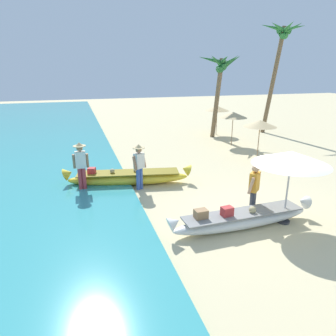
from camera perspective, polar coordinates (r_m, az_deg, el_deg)
The scene contains 12 objects.
ground_plane at distance 9.86m, azimuth 17.54°, elevation -8.64°, with size 80.00×80.00×0.00m, color beige.
boat_white_foreground at distance 8.98m, azimuth 13.49°, elevation -9.10°, with size 4.49×0.81×0.73m.
boat_yellow_midground at distance 11.95m, azimuth -7.35°, elevation -1.76°, with size 4.88×1.58×0.80m.
person_vendor_hatted at distance 11.21m, azimuth -5.35°, elevation 0.81°, with size 0.57×0.46×1.71m.
person_tourist_customer at distance 9.42m, azimuth 15.55°, elevation -3.59°, with size 0.54×0.51×1.64m.
person_vendor_assistant at distance 11.37m, azimuth -15.77°, elevation 0.81°, with size 0.56×0.44×1.83m.
patio_umbrella_large at distance 9.06m, azimuth 21.78°, elevation 1.67°, with size 2.11×2.11×2.13m.
parasol_row_0 at distance 15.62m, azimuth 16.62°, elevation 7.87°, with size 1.60×1.60×1.91m.
parasol_row_1 at distance 18.23m, azimuth 11.93°, elevation 9.56°, with size 1.60×1.60×1.91m.
parasol_row_2 at distance 21.10m, azimuth 9.06°, elevation 10.81°, with size 1.60×1.60×1.91m.
palm_tree_tall_inland at distance 20.28m, azimuth 9.70°, elevation 17.47°, with size 2.73×2.55×5.18m.
palm_tree_leaning_seaward at distance 22.90m, azimuth 20.14°, elevation 20.89°, with size 3.08×2.60×7.19m.
Camera 1 is at (-5.24, -7.19, 4.26)m, focal length 33.06 mm.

